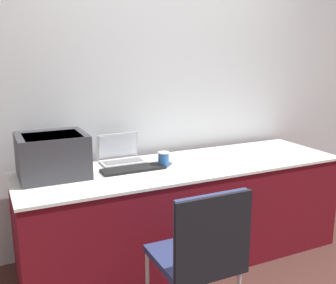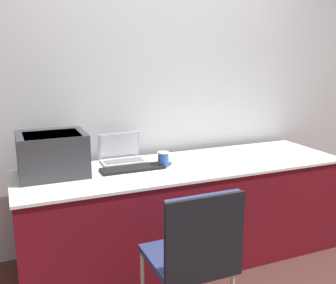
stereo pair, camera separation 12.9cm
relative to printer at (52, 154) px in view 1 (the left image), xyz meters
name	(u,v)px [view 1 (the left image)]	position (x,y,z in m)	size (l,w,h in m)	color
ground_plane	(208,279)	(0.96, -0.50, -0.93)	(14.00, 14.00, 0.00)	#472823
wall_back	(158,89)	(0.96, 0.37, 0.37)	(8.00, 0.05, 2.60)	silver
table	(184,211)	(0.96, -0.13, -0.55)	(2.52, 0.76, 0.77)	maroon
printer	(52,154)	(0.00, 0.00, 0.00)	(0.46, 0.40, 0.30)	#333338
laptop_left	(121,156)	(0.54, 0.15, -0.11)	(0.34, 0.24, 0.22)	#B7B7BC
external_keyboard	(133,169)	(0.55, -0.10, -0.15)	(0.47, 0.15, 0.02)	black
coffee_cup	(164,159)	(0.78, -0.11, -0.10)	(0.09, 0.09, 0.11)	#285699
mouse	(169,163)	(0.84, -0.10, -0.15)	(0.06, 0.05, 0.03)	#4C4C51
chair	(202,248)	(0.61, -0.99, -0.37)	(0.45, 0.47, 0.90)	navy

